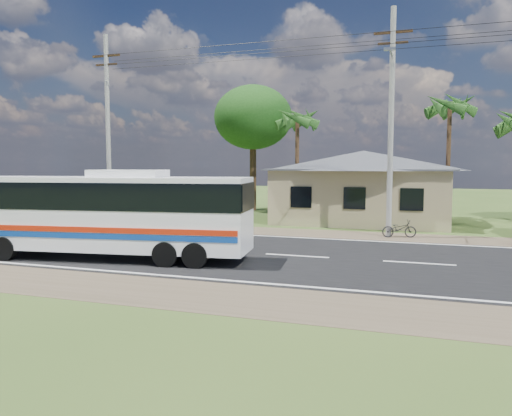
# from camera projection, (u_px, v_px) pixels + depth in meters

# --- Properties ---
(ground) EXTENTS (120.00, 120.00, 0.00)m
(ground) POSITION_uv_depth(u_px,v_px,m) (297.00, 256.00, 19.30)
(ground) COLOR #2F491A
(ground) RESTS_ON ground
(road) EXTENTS (120.00, 16.00, 0.03)m
(road) POSITION_uv_depth(u_px,v_px,m) (297.00, 256.00, 19.30)
(road) COLOR black
(road) RESTS_ON ground
(house) EXTENTS (12.40, 10.00, 5.00)m
(house) POSITION_uv_depth(u_px,v_px,m) (363.00, 179.00, 31.02)
(house) COLOR tan
(house) RESTS_ON ground
(utility_poles) EXTENTS (32.80, 2.22, 11.00)m
(utility_poles) POSITION_uv_depth(u_px,v_px,m) (384.00, 118.00, 24.07)
(utility_poles) COLOR #9E9E99
(utility_poles) RESTS_ON ground
(palm_mid) EXTENTS (2.80, 2.80, 8.20)m
(palm_mid) POSITION_uv_depth(u_px,v_px,m) (450.00, 107.00, 31.40)
(palm_mid) COLOR #47301E
(palm_mid) RESTS_ON ground
(palm_far) EXTENTS (2.80, 2.80, 7.70)m
(palm_far) POSITION_uv_depth(u_px,v_px,m) (297.00, 120.00, 35.10)
(palm_far) COLOR #47301E
(palm_far) RESTS_ON ground
(tree_behind_house) EXTENTS (6.00, 6.00, 9.61)m
(tree_behind_house) POSITION_uv_depth(u_px,v_px,m) (253.00, 118.00, 38.22)
(tree_behind_house) COLOR #47301E
(tree_behind_house) RESTS_ON ground
(coach_bus) EXTENTS (11.00, 3.74, 3.35)m
(coach_bus) POSITION_uv_depth(u_px,v_px,m) (107.00, 208.00, 18.60)
(coach_bus) COLOR white
(coach_bus) RESTS_ON ground
(motorcycle) EXTENTS (1.74, 1.02, 0.86)m
(motorcycle) POSITION_uv_depth(u_px,v_px,m) (399.00, 229.00, 24.23)
(motorcycle) COLOR black
(motorcycle) RESTS_ON ground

